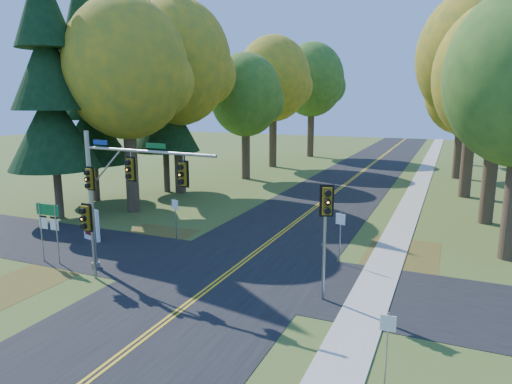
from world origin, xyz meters
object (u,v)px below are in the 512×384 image
at_px(traffic_mast, 118,185).
at_px(info_kiosk, 91,225).
at_px(east_signal_pole, 326,214).
at_px(route_sign_cluster, 48,221).

distance_m(traffic_mast, info_kiosk, 6.69).
bearing_deg(info_kiosk, traffic_mast, -19.39).
height_order(traffic_mast, east_signal_pole, traffic_mast).
bearing_deg(info_kiosk, east_signal_pole, 4.97).
xyz_separation_m(traffic_mast, info_kiosk, (-4.86, 3.38, -3.12)).
xyz_separation_m(traffic_mast, route_sign_cluster, (-4.12, -0.06, -1.97)).
relative_size(route_sign_cluster, info_kiosk, 1.62).
bearing_deg(east_signal_pole, route_sign_cluster, 160.08).
relative_size(east_signal_pole, info_kiosk, 2.54).
xyz_separation_m(route_sign_cluster, info_kiosk, (-0.74, 3.44, -1.15)).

